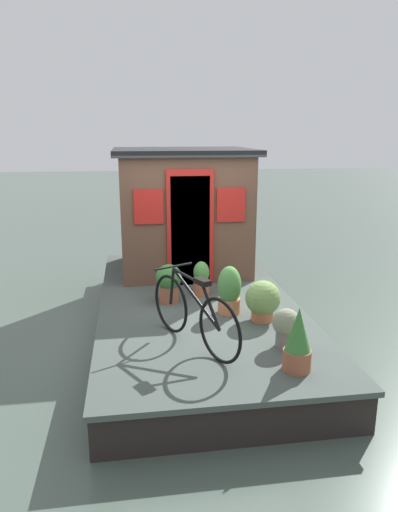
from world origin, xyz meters
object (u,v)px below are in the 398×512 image
object	(u,v)px
bicycle	(193,313)
potted_plant_rosemary	(169,282)
potted_plant_fern	(263,300)
houseboat_cabin	(183,210)
potted_plant_lavender	(298,341)
potted_plant_sage	(286,326)
potted_plant_succulent	(229,291)
potted_plant_thyme	(201,279)

from	to	relation	value
bicycle	potted_plant_rosemary	bearing A→B (deg)	5.88
potted_plant_fern	potted_plant_rosemary	bearing A→B (deg)	52.86
houseboat_cabin	potted_plant_lavender	bearing A→B (deg)	-169.61
houseboat_cabin	bicycle	distance (m)	3.16
potted_plant_sage	potted_plant_lavender	xyz separation A→B (m)	(-0.54, 0.06, 0.07)
potted_plant_succulent	potted_plant_lavender	bearing A→B (deg)	-167.90
houseboat_cabin	potted_plant_rosemary	distance (m)	1.85
potted_plant_fern	potted_plant_rosemary	distance (m)	1.40
potted_plant_rosemary	potted_plant_thyme	distance (m)	0.56
bicycle	potted_plant_thyme	size ratio (longest dim) A/B	2.96
potted_plant_fern	potted_plant_thyme	distance (m)	1.25
potted_plant_rosemary	potted_plant_sage	xyz separation A→B (m)	(-1.62, -1.16, -0.06)
potted_plant_lavender	bicycle	bearing A→B (deg)	52.95
bicycle	houseboat_cabin	bearing A→B (deg)	-4.71
houseboat_cabin	potted_plant_thyme	xyz separation A→B (m)	(-1.40, -0.10, -0.80)
potted_plant_fern	potted_plant_sage	world-z (taller)	potted_plant_fern
potted_plant_fern	potted_plant_lavender	distance (m)	1.31
bicycle	potted_plant_lavender	size ratio (longest dim) A/B	2.24
potted_plant_thyme	houseboat_cabin	bearing A→B (deg)	3.90
bicycle	potted_plant_thyme	world-z (taller)	bicycle
houseboat_cabin	potted_plant_fern	size ratio (longest dim) A/B	4.38
potted_plant_succulent	potted_plant_fern	bearing A→B (deg)	-130.80
potted_plant_thyme	potted_plant_sage	bearing A→B (deg)	-160.36
houseboat_cabin	potted_plant_rosemary	world-z (taller)	houseboat_cabin
potted_plant_sage	houseboat_cabin	bearing A→B (deg)	13.11
bicycle	potted_plant_rosemary	size ratio (longest dim) A/B	2.73
potted_plant_fern	potted_plant_lavender	xyz separation A→B (m)	(-1.31, 0.02, 0.04)
potted_plant_thyme	potted_plant_lavender	bearing A→B (deg)	-165.93
houseboat_cabin	potted_plant_lavender	world-z (taller)	houseboat_cabin
potted_plant_rosemary	potted_plant_lavender	size ratio (longest dim) A/B	0.82
potted_plant_sage	bicycle	bearing A→B (deg)	79.92
bicycle	potted_plant_fern	world-z (taller)	bicycle
potted_plant_rosemary	potted_plant_lavender	world-z (taller)	potted_plant_lavender
potted_plant_fern	potted_plant_sage	xyz separation A→B (m)	(-0.77, -0.05, -0.03)
bicycle	potted_plant_sage	distance (m)	1.04
houseboat_cabin	potted_plant_sage	bearing A→B (deg)	-166.89
potted_plant_sage	potted_plant_rosemary	bearing A→B (deg)	35.67
potted_plant_succulent	potted_plant_rosemary	size ratio (longest dim) A/B	1.17
potted_plant_succulent	potted_plant_thyme	size ratio (longest dim) A/B	1.27
potted_plant_succulent	potted_plant_rosemary	xyz separation A→B (m)	(0.53, 0.75, -0.01)
potted_plant_lavender	potted_plant_thyme	size ratio (longest dim) A/B	1.32
houseboat_cabin	potted_plant_succulent	xyz separation A→B (m)	(-2.18, -0.35, -0.73)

